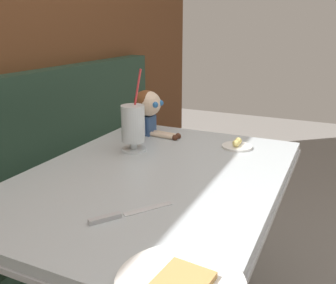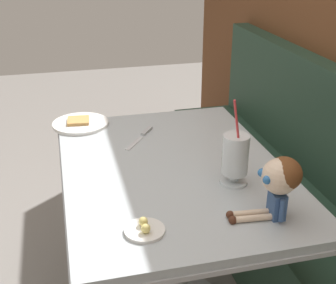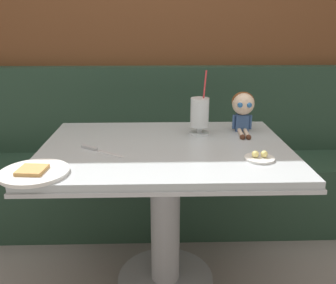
{
  "view_description": "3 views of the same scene",
  "coord_description": "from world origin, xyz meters",
  "px_view_note": "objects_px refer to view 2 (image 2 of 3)",
  "views": [
    {
      "loc": [
        -1.03,
        -0.35,
        1.22
      ],
      "look_at": [
        0.08,
        0.17,
        0.83
      ],
      "focal_mm": 40.43,
      "sensor_mm": 36.0,
      "label": 1
    },
    {
      "loc": [
        1.46,
        -0.2,
        1.54
      ],
      "look_at": [
        0.01,
        0.16,
        0.84
      ],
      "focal_mm": 49.05,
      "sensor_mm": 36.0,
      "label": 2
    },
    {
      "loc": [
        -0.03,
        -1.35,
        1.27
      ],
      "look_at": [
        0.01,
        0.15,
        0.77
      ],
      "focal_mm": 38.8,
      "sensor_mm": 36.0,
      "label": 3
    }
  ],
  "objects_px": {
    "toast_plate": "(80,123)",
    "seated_doll": "(280,179)",
    "butter_knife": "(143,134)",
    "milkshake_glass": "(235,157)",
    "butter_saucer": "(144,229)"
  },
  "relations": [
    {
      "from": "toast_plate",
      "to": "butter_knife",
      "type": "distance_m",
      "value": 0.31
    },
    {
      "from": "toast_plate",
      "to": "butter_knife",
      "type": "height_order",
      "value": "toast_plate"
    },
    {
      "from": "toast_plate",
      "to": "butter_saucer",
      "type": "bearing_deg",
      "value": 8.07
    },
    {
      "from": "butter_saucer",
      "to": "seated_doll",
      "type": "relative_size",
      "value": 0.54
    },
    {
      "from": "seated_doll",
      "to": "butter_saucer",
      "type": "bearing_deg",
      "value": -92.49
    },
    {
      "from": "toast_plate",
      "to": "seated_doll",
      "type": "height_order",
      "value": "seated_doll"
    },
    {
      "from": "milkshake_glass",
      "to": "seated_doll",
      "type": "xyz_separation_m",
      "value": [
        0.22,
        0.05,
        0.03
      ]
    },
    {
      "from": "toast_plate",
      "to": "butter_saucer",
      "type": "relative_size",
      "value": 2.08
    },
    {
      "from": "butter_knife",
      "to": "toast_plate",
      "type": "bearing_deg",
      "value": -125.23
    },
    {
      "from": "milkshake_glass",
      "to": "toast_plate",
      "type": "bearing_deg",
      "value": -143.8
    },
    {
      "from": "milkshake_glass",
      "to": "butter_saucer",
      "type": "distance_m",
      "value": 0.42
    },
    {
      "from": "milkshake_glass",
      "to": "seated_doll",
      "type": "bearing_deg",
      "value": 12.74
    },
    {
      "from": "butter_saucer",
      "to": "butter_knife",
      "type": "relative_size",
      "value": 0.59
    },
    {
      "from": "butter_knife",
      "to": "milkshake_glass",
      "type": "bearing_deg",
      "value": 25.36
    },
    {
      "from": "butter_knife",
      "to": "seated_doll",
      "type": "xyz_separation_m",
      "value": [
        0.7,
        0.28,
        0.12
      ]
    }
  ]
}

